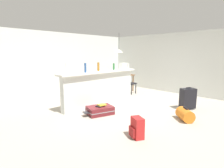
% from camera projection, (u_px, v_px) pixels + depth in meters
% --- Properties ---
extents(ground_plane, '(13.00, 13.00, 0.05)m').
position_uv_depth(ground_plane, '(122.00, 106.00, 5.98)').
color(ground_plane, '#ADA393').
extents(wall_back, '(6.60, 0.10, 2.50)m').
position_uv_depth(wall_back, '(69.00, 63.00, 7.90)').
color(wall_back, silver).
rests_on(wall_back, ground_plane).
extents(wall_right, '(0.10, 6.00, 2.50)m').
position_uv_depth(wall_right, '(164.00, 63.00, 8.10)').
color(wall_right, silver).
rests_on(wall_right, ground_plane).
extents(partition_half_wall, '(2.80, 0.20, 1.05)m').
position_uv_depth(partition_half_wall, '(101.00, 89.00, 5.97)').
color(partition_half_wall, silver).
rests_on(partition_half_wall, ground_plane).
extents(bar_countertop, '(2.96, 0.40, 0.05)m').
position_uv_depth(bar_countertop, '(101.00, 72.00, 5.88)').
color(bar_countertop, white).
rests_on(bar_countertop, partition_half_wall).
extents(bottle_clear, '(0.06, 0.06, 0.29)m').
position_uv_depth(bottle_clear, '(67.00, 69.00, 4.98)').
color(bottle_clear, silver).
rests_on(bottle_clear, bar_countertop).
extents(bottle_blue, '(0.06, 0.06, 0.29)m').
position_uv_depth(bottle_blue, '(85.00, 68.00, 5.38)').
color(bottle_blue, '#284C89').
rests_on(bottle_blue, bar_countertop).
extents(bottle_amber, '(0.07, 0.07, 0.28)m').
position_uv_depth(bottle_amber, '(98.00, 67.00, 5.86)').
color(bottle_amber, '#9E661E').
rests_on(bottle_amber, bar_countertop).
extents(bottle_green, '(0.06, 0.06, 0.23)m').
position_uv_depth(bottle_green, '(114.00, 67.00, 6.25)').
color(bottle_green, '#2D6B38').
rests_on(bottle_green, bar_countertop).
extents(bottle_white, '(0.06, 0.06, 0.21)m').
position_uv_depth(bottle_white, '(128.00, 66.00, 6.70)').
color(bottle_white, silver).
rests_on(bottle_white, bar_countertop).
extents(grocery_bag, '(0.26, 0.18, 0.22)m').
position_uv_depth(grocery_bag, '(123.00, 66.00, 6.59)').
color(grocery_bag, silver).
rests_on(grocery_bag, bar_countertop).
extents(dining_table, '(1.10, 0.80, 0.74)m').
position_uv_depth(dining_table, '(120.00, 77.00, 8.04)').
color(dining_table, brown).
rests_on(dining_table, ground_plane).
extents(dining_chair_near_partition, '(0.43, 0.43, 0.93)m').
position_uv_depth(dining_chair_near_partition, '(129.00, 81.00, 7.69)').
color(dining_chair_near_partition, black).
rests_on(dining_chair_near_partition, ground_plane).
extents(pendant_lamp, '(0.34, 0.34, 0.85)m').
position_uv_depth(pendant_lamp, '(119.00, 51.00, 7.79)').
color(pendant_lamp, black).
extents(suitcase_flat_maroon, '(0.89, 0.67, 0.22)m').
position_uv_depth(suitcase_flat_maroon, '(100.00, 110.00, 5.09)').
color(suitcase_flat_maroon, maroon).
rests_on(suitcase_flat_maroon, ground_plane).
extents(suitcase_upright_black, '(0.50, 0.42, 0.67)m').
position_uv_depth(suitcase_upright_black, '(188.00, 98.00, 5.52)').
color(suitcase_upright_black, black).
rests_on(suitcase_upright_black, ground_plane).
extents(duffel_bag_orange, '(0.54, 0.56, 0.34)m').
position_uv_depth(duffel_bag_orange, '(185.00, 115.00, 4.61)').
color(duffel_bag_orange, orange).
rests_on(duffel_bag_orange, ground_plane).
extents(backpack_red, '(0.32, 0.33, 0.42)m').
position_uv_depth(backpack_red, '(137.00, 128.00, 3.65)').
color(backpack_red, red).
rests_on(backpack_red, ground_plane).
extents(book_stack, '(0.29, 0.22, 0.06)m').
position_uv_depth(book_stack, '(101.00, 105.00, 5.07)').
color(book_stack, black).
rests_on(book_stack, suitcase_flat_maroon).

